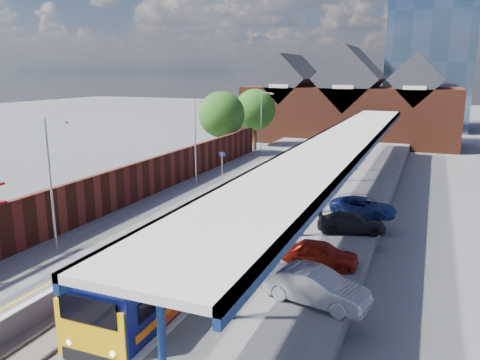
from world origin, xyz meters
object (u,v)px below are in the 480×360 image
object	(u,v)px
train	(317,158)
parked_car_dark	(351,223)
platform_sign	(222,161)
parked_car_blue	(363,207)
lamp_post_d	(262,119)
parked_car_silver	(316,287)
parked_car_red	(320,253)
lamp_post_b	(52,176)
lamp_post_c	(197,137)

from	to	relation	value
train	parked_car_dark	size ratio (longest dim) A/B	16.71
platform_sign	parked_car_blue	world-z (taller)	platform_sign
lamp_post_d	parked_car_silver	xyz separation A→B (m)	(14.02, -32.61, -3.28)
lamp_post_d	parked_car_red	world-z (taller)	lamp_post_d
lamp_post_d	parked_car_dark	bearing A→B (deg)	-59.17
platform_sign	parked_car_silver	world-z (taller)	platform_sign
lamp_post_b	parked_car_dark	distance (m)	16.76
platform_sign	parked_car_silver	xyz separation A→B (m)	(12.66, -18.61, -0.97)
lamp_post_c	parked_car_silver	xyz separation A→B (m)	(14.02, -16.61, -3.28)
lamp_post_b	parked_car_silver	bearing A→B (deg)	-2.50
lamp_post_c	parked_car_blue	xyz separation A→B (m)	(14.11, -3.70, -3.40)
parked_car_silver	parked_car_dark	bearing A→B (deg)	12.10
platform_sign	parked_car_blue	xyz separation A→B (m)	(12.75, -5.70, -1.10)
lamp_post_b	parked_car_blue	size ratio (longest dim) A/B	1.64
parked_car_dark	parked_car_silver	bearing A→B (deg)	165.30
train	parked_car_silver	bearing A→B (deg)	-76.92
parked_car_silver	parked_car_red	bearing A→B (deg)	21.68
lamp_post_c	train	bearing A→B (deg)	51.57
lamp_post_b	lamp_post_c	size ratio (longest dim) A/B	1.00
parked_car_blue	parked_car_silver	bearing A→B (deg)	-169.55
parked_car_red	parked_car_dark	size ratio (longest dim) A/B	0.93
parked_car_red	parked_car_silver	size ratio (longest dim) A/B	0.84
platform_sign	parked_car_dark	bearing A→B (deg)	-36.59
lamp_post_c	parked_car_blue	world-z (taller)	lamp_post_c
lamp_post_d	train	bearing A→B (deg)	-37.83
parked_car_red	parked_car_blue	distance (m)	9.12
train	lamp_post_b	bearing A→B (deg)	-106.87
parked_car_blue	parked_car_red	bearing A→B (deg)	-174.06
train	parked_car_red	bearing A→B (deg)	-76.44
platform_sign	parked_car_red	size ratio (longest dim) A/B	0.68
train	parked_car_blue	size ratio (longest dim) A/B	15.47
parked_car_silver	parked_car_dark	distance (m)	9.29
lamp_post_c	lamp_post_d	xyz separation A→B (m)	(0.00, 16.00, 0.00)
platform_sign	parked_car_silver	size ratio (longest dim) A/B	0.58
train	lamp_post_d	bearing A→B (deg)	142.17
parked_car_red	lamp_post_d	bearing A→B (deg)	22.72
train	parked_car_silver	size ratio (longest dim) A/B	15.18
lamp_post_b	platform_sign	bearing A→B (deg)	85.67
lamp_post_b	parked_car_silver	world-z (taller)	lamp_post_b
train	parked_car_silver	world-z (taller)	train
lamp_post_c	parked_car_dark	distance (m)	16.09
train	lamp_post_d	size ratio (longest dim) A/B	9.42
lamp_post_b	lamp_post_d	world-z (taller)	same
train	parked_car_red	xyz separation A→B (m)	(5.47, -22.69, -0.50)
parked_car_dark	parked_car_blue	world-z (taller)	parked_car_blue
lamp_post_b	parked_car_dark	xyz separation A→B (m)	(13.92, 8.68, -3.42)
parked_car_dark	platform_sign	bearing A→B (deg)	38.09
lamp_post_d	lamp_post_c	bearing A→B (deg)	-90.00
parked_car_red	platform_sign	bearing A→B (deg)	36.86
train	platform_sign	world-z (taller)	platform_sign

